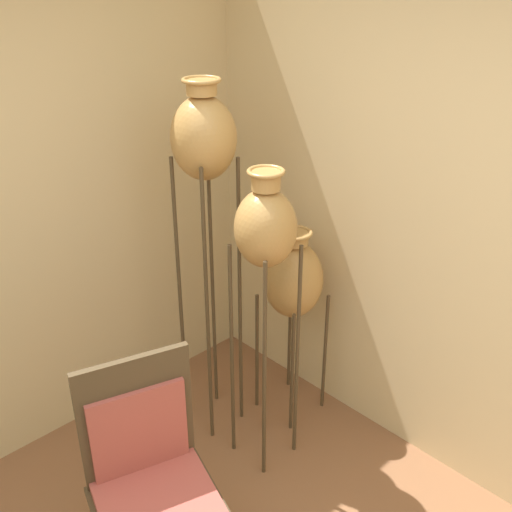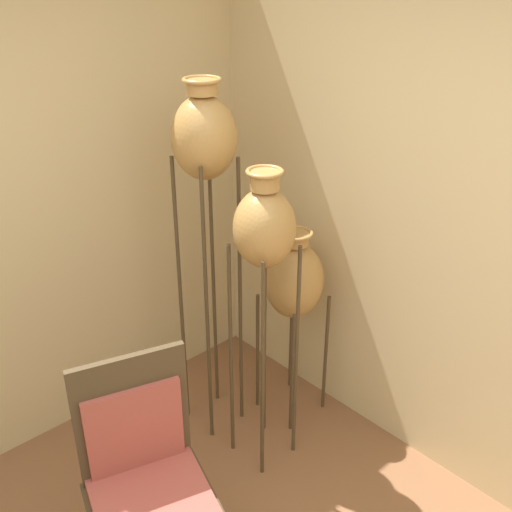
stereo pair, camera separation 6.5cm
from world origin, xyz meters
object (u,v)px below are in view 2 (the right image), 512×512
(vase_stand_tall, at_px, (204,146))
(vase_stand_medium, at_px, (264,234))
(vase_stand_short, at_px, (294,281))
(chair, at_px, (146,473))

(vase_stand_tall, bearing_deg, vase_stand_medium, -86.57)
(vase_stand_medium, bearing_deg, vase_stand_tall, 93.43)
(vase_stand_tall, height_order, vase_stand_medium, vase_stand_tall)
(vase_stand_medium, bearing_deg, vase_stand_short, 22.21)
(vase_stand_tall, bearing_deg, chair, -143.99)
(vase_stand_short, bearing_deg, vase_stand_medium, -157.79)
(vase_stand_tall, xyz_separation_m, vase_stand_medium, (0.02, -0.39, -0.33))
(vase_stand_tall, relative_size, vase_stand_short, 1.69)
(vase_stand_medium, bearing_deg, chair, -166.29)
(vase_stand_tall, distance_m, vase_stand_medium, 0.52)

